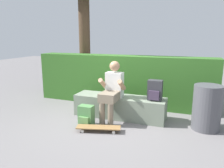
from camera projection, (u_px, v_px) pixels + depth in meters
ground_plane at (113, 124)px, 4.30m from camera, size 24.00×24.00×0.00m
bench_main at (120, 107)px, 4.63m from camera, size 1.93×0.51×0.45m
person_skater at (112, 89)px, 4.36m from camera, size 0.49×0.62×1.20m
skateboard_near_person at (99, 128)px, 3.94m from camera, size 0.82×0.41×0.09m
backpack_on_bench at (155, 91)px, 4.28m from camera, size 0.28×0.23×0.40m
backpack_on_ground at (86, 116)px, 4.17m from camera, size 0.28×0.23×0.40m
hedge_row at (122, 80)px, 5.47m from camera, size 4.46×0.50×1.23m
trash_bin at (207, 108)px, 3.97m from camera, size 0.50×0.50×0.84m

